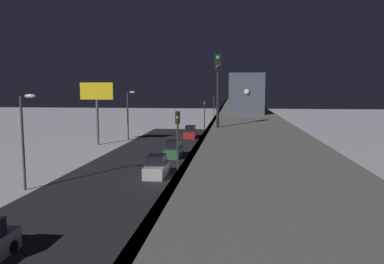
% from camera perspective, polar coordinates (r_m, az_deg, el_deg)
% --- Properties ---
extents(ground_plane, '(240.00, 240.00, 0.00)m').
position_cam_1_polar(ground_plane, '(34.30, -2.11, -7.06)').
color(ground_plane, white).
extents(avenue_asphalt, '(11.00, 83.26, 0.01)m').
position_cam_1_polar(avenue_asphalt, '(35.45, -10.72, -6.71)').
color(avenue_asphalt, '#28282D').
rests_on(avenue_asphalt, ground_plane).
extents(elevated_railway, '(5.00, 83.26, 5.94)m').
position_cam_1_polar(elevated_railway, '(33.12, 7.87, 1.46)').
color(elevated_railway, gray).
rests_on(elevated_railway, ground_plane).
extents(subway_train, '(2.94, 36.87, 3.40)m').
position_cam_1_polar(subway_train, '(49.26, 7.51, 6.10)').
color(subway_train, '#4C5160').
rests_on(subway_train, elevated_railway).
extents(rail_signal, '(0.36, 0.41, 4.00)m').
position_cam_1_polar(rail_signal, '(20.83, 3.92, 8.16)').
color(rail_signal, black).
rests_on(rail_signal, elevated_railway).
extents(sedan_silver_2, '(1.80, 4.22, 1.97)m').
position_cam_1_polar(sedan_silver_2, '(35.38, -5.32, -5.33)').
color(sedan_silver_2, '#B2B2B7').
rests_on(sedan_silver_2, ground_plane).
extents(sedan_red, '(1.80, 4.71, 1.97)m').
position_cam_1_polar(sedan_red, '(62.61, -0.21, -0.11)').
color(sedan_red, '#A51E1E').
rests_on(sedan_red, ground_plane).
extents(sedan_green, '(1.80, 4.02, 1.97)m').
position_cam_1_polar(sedan_green, '(45.00, -2.78, -2.75)').
color(sedan_green, '#2D6038').
rests_on(sedan_green, ground_plane).
extents(traffic_light_near, '(0.32, 0.44, 6.40)m').
position_cam_1_polar(traffic_light_near, '(28.20, -2.16, -1.35)').
color(traffic_light_near, '#2D2D2D').
rests_on(traffic_light_near, ground_plane).
extents(traffic_light_mid, '(0.32, 0.44, 6.40)m').
position_cam_1_polar(traffic_light_mid, '(53.88, 1.87, 2.44)').
color(traffic_light_mid, '#2D2D2D').
rests_on(traffic_light_mid, ground_plane).
extents(traffic_light_far, '(0.32, 0.44, 6.40)m').
position_cam_1_polar(traffic_light_far, '(79.74, 3.30, 3.77)').
color(traffic_light_far, '#2D2D2D').
rests_on(traffic_light_far, ground_plane).
extents(commercial_billboard, '(4.80, 0.36, 8.90)m').
position_cam_1_polar(commercial_billboard, '(55.84, -14.10, 5.09)').
color(commercial_billboard, '#4C4C51').
rests_on(commercial_billboard, ground_plane).
extents(street_lamp_near, '(1.35, 0.44, 7.65)m').
position_cam_1_polar(street_lamp_near, '(32.53, -23.80, 0.25)').
color(street_lamp_near, '#38383D').
rests_on(street_lamp_near, ground_plane).
extents(street_lamp_far, '(1.35, 0.44, 7.65)m').
position_cam_1_polar(street_lamp_far, '(60.31, -9.43, 3.38)').
color(street_lamp_far, '#38383D').
rests_on(street_lamp_far, ground_plane).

